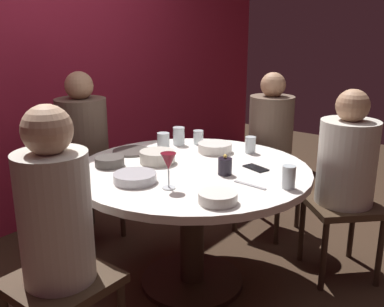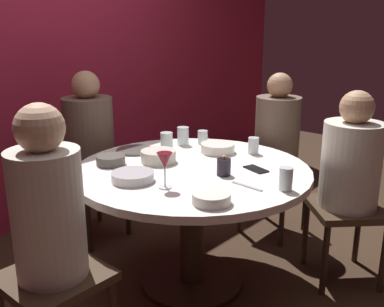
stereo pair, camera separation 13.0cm
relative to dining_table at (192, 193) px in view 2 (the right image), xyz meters
name	(u,v)px [view 2 (the right image)]	position (x,y,z in m)	size (l,w,h in m)	color
ground_plane	(192,282)	(0.00, 0.00, -0.57)	(8.00, 8.00, 0.00)	#382619
back_wall	(37,50)	(0.00, 1.50, 0.73)	(6.00, 0.10, 2.60)	maroon
dining_table	(192,193)	(0.00, 0.00, 0.00)	(1.30, 1.30, 0.72)	white
seated_diner_left	(48,216)	(-0.89, 0.00, 0.17)	(0.40, 0.40, 1.20)	#3F2D1E
seated_diner_back	(89,138)	(0.00, 0.93, 0.16)	(0.40, 0.40, 1.19)	#3F2D1E
seated_diner_right	(277,137)	(0.91, 0.00, 0.15)	(0.40, 0.40, 1.17)	#3F2D1E
seated_diner_front_right	(351,167)	(0.64, -0.64, 0.14)	(0.57, 0.57, 1.14)	#3F2D1E
candle_holder	(224,167)	(0.01, -0.21, 0.20)	(0.07, 0.07, 0.11)	black
wine_glass	(165,162)	(-0.32, -0.11, 0.28)	(0.08, 0.08, 0.18)	silver
dinner_plate	(135,150)	(0.01, 0.48, 0.16)	(0.24, 0.24, 0.01)	#4C4742
cell_phone	(256,169)	(0.20, -0.29, 0.16)	(0.07, 0.14, 0.01)	black
bowl_serving_large	(133,177)	(-0.36, 0.08, 0.18)	(0.22, 0.22, 0.05)	#B7B7BC
bowl_salad_center	(111,160)	(-0.26, 0.38, 0.18)	(0.16, 0.16, 0.05)	#4C4742
bowl_small_white	(211,198)	(-0.33, -0.40, 0.18)	(0.17, 0.17, 0.05)	silver
bowl_sauce_side	(158,156)	(-0.05, 0.21, 0.19)	(0.20, 0.20, 0.07)	beige
bowl_rice_portion	(218,148)	(0.33, 0.08, 0.18)	(0.21, 0.21, 0.06)	silver
cup_near_candle	(203,137)	(0.42, 0.27, 0.20)	(0.07, 0.07, 0.09)	silver
cup_by_left_diner	(167,141)	(0.16, 0.35, 0.21)	(0.08, 0.08, 0.11)	silver
cup_by_right_diner	(286,179)	(0.03, -0.56, 0.21)	(0.06, 0.06, 0.11)	silver
cup_center_front	(253,146)	(0.45, -0.11, 0.20)	(0.06, 0.06, 0.10)	silver
cup_far_edge	(183,136)	(0.32, 0.36, 0.21)	(0.08, 0.08, 0.12)	silver
fork_near_plate	(247,186)	(-0.05, -0.40, 0.16)	(0.02, 0.18, 0.01)	#B7B7BC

